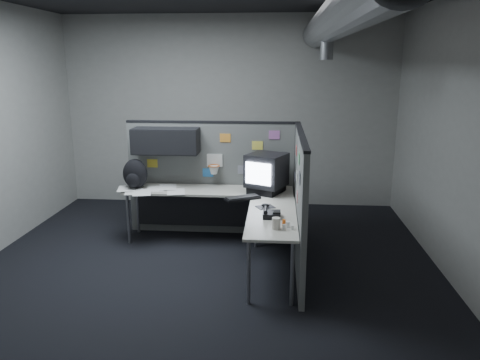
# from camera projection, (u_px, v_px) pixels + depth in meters

# --- Properties ---
(room) EXTENTS (5.62, 5.62, 3.22)m
(room) POSITION_uv_depth(u_px,v_px,m) (253.00, 93.00, 5.07)
(room) COLOR black
(room) RESTS_ON ground
(partition_back) EXTENTS (2.44, 0.42, 1.63)m
(partition_back) POSITION_uv_depth(u_px,v_px,m) (200.00, 166.00, 6.59)
(partition_back) COLOR #5D5F5D
(partition_back) RESTS_ON ground
(partition_right) EXTENTS (0.07, 2.23, 1.63)m
(partition_right) POSITION_uv_depth(u_px,v_px,m) (299.00, 201.00, 5.55)
(partition_right) COLOR #5D5F5D
(partition_right) RESTS_ON ground
(desk) EXTENTS (2.31, 2.11, 0.73)m
(desk) POSITION_uv_depth(u_px,v_px,m) (224.00, 204.00, 6.14)
(desk) COLOR #B9B6A7
(desk) RESTS_ON ground
(monitor) EXTENTS (0.61, 0.61, 0.52)m
(monitor) POSITION_uv_depth(u_px,v_px,m) (266.00, 173.00, 6.20)
(monitor) COLOR black
(monitor) RESTS_ON desk
(keyboard) EXTENTS (0.47, 0.37, 0.04)m
(keyboard) POSITION_uv_depth(u_px,v_px,m) (242.00, 198.00, 5.93)
(keyboard) COLOR black
(keyboard) RESTS_ON desk
(mouse) EXTENTS (0.26, 0.24, 0.04)m
(mouse) POSITION_uv_depth(u_px,v_px,m) (265.00, 206.00, 5.61)
(mouse) COLOR black
(mouse) RESTS_ON desk
(phone) EXTENTS (0.20, 0.22, 0.10)m
(phone) POSITION_uv_depth(u_px,v_px,m) (271.00, 214.00, 5.24)
(phone) COLOR black
(phone) RESTS_ON desk
(bottles) EXTENTS (0.13, 0.15, 0.08)m
(bottles) POSITION_uv_depth(u_px,v_px,m) (287.00, 225.00, 4.90)
(bottles) COLOR silver
(bottles) RESTS_ON desk
(cup) EXTENTS (0.11, 0.11, 0.12)m
(cup) POSITION_uv_depth(u_px,v_px,m) (276.00, 223.00, 4.86)
(cup) COLOR #BAB0A4
(cup) RESTS_ON desk
(papers) EXTENTS (0.99, 0.69, 0.02)m
(papers) POSITION_uv_depth(u_px,v_px,m) (151.00, 190.00, 6.33)
(papers) COLOR white
(papers) RESTS_ON desk
(backpack) EXTENTS (0.40, 0.39, 0.41)m
(backpack) POSITION_uv_depth(u_px,v_px,m) (135.00, 174.00, 6.39)
(backpack) COLOR black
(backpack) RESTS_ON desk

